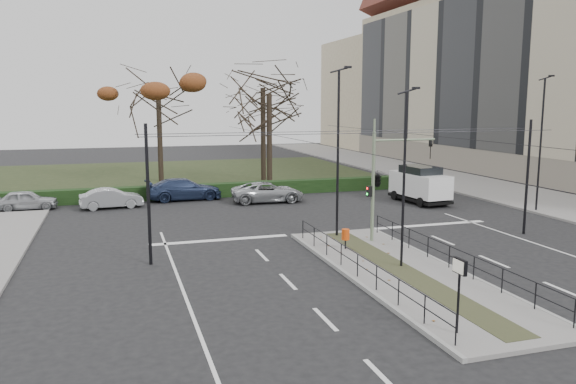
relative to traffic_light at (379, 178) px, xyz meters
name	(u,v)px	position (x,y,z in m)	size (l,w,h in m)	color
ground	(375,258)	(-1.33, -2.51, -3.24)	(140.00, 140.00, 0.00)	black
median_island	(403,273)	(-1.33, -5.01, -3.17)	(4.40, 15.00, 0.14)	slate
sidewalk_east	(448,178)	(16.67, 19.49, -3.17)	(8.00, 90.00, 0.14)	slate
park	(169,175)	(-7.33, 29.49, -3.19)	(38.00, 26.00, 0.10)	black
hedge	(186,191)	(-7.33, 16.09, -2.74)	(38.00, 1.00, 1.00)	black
apartment_block	(531,66)	(26.63, 21.46, 7.15)	(13.09, 52.10, 21.64)	tan
median_railing	(405,252)	(-1.33, -5.11, -2.27)	(4.14, 13.24, 0.92)	black
catenary	(362,178)	(-1.33, -0.89, 0.18)	(20.00, 34.00, 6.00)	black
traffic_light	(379,178)	(0.00, 0.00, 0.00)	(3.62, 2.07, 5.33)	slate
litter_bin	(346,235)	(-2.16, -1.05, -2.44)	(0.36, 0.36, 0.93)	black
info_panel	(459,275)	(-2.84, -10.96, -1.34)	(0.13, 0.58, 2.24)	black
streetlamp_median_near	(404,177)	(-1.05, -4.36, 0.62)	(0.61, 0.12, 7.32)	black
streetlamp_median_far	(338,151)	(-1.53, 1.51, 1.21)	(0.71, 0.14, 8.48)	black
streetlamp_sidewalk	(541,142)	(13.19, 4.25, 1.17)	(0.70, 0.14, 8.40)	black
parked_car_first	(26,200)	(-17.77, 14.62, -2.60)	(1.52, 3.78, 1.29)	#A0A3A8
parked_car_second	(111,198)	(-12.53, 13.64, -2.58)	(1.40, 4.00, 1.32)	#A0A3A8
parked_car_third	(184,189)	(-7.57, 15.49, -2.47)	(2.16, 5.30, 1.54)	#212D4E
parked_car_fourth	(268,192)	(-2.10, 12.87, -2.54)	(2.32, 5.04, 1.40)	#A0A3A8
white_van	(420,184)	(7.91, 9.55, -1.92)	(2.53, 5.00, 2.55)	silver
rust_tree	(158,90)	(-8.37, 25.35, 4.68)	(7.74, 7.74, 10.30)	black
bare_tree_center	(263,95)	(0.41, 23.53, 4.33)	(7.70, 7.70, 10.71)	black
bare_tree_near	(269,101)	(-0.18, 19.35, 3.79)	(7.15, 7.15, 9.95)	black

